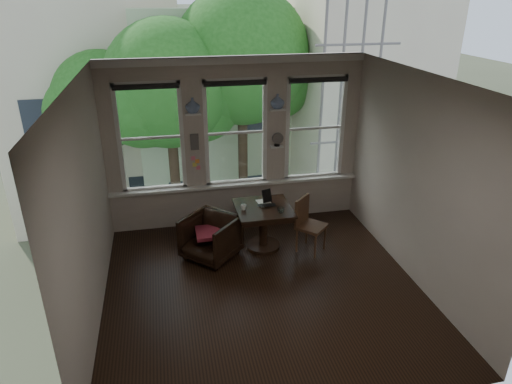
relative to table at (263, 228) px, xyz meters
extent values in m
plane|color=black|center=(-0.26, -1.13, -0.38)|extent=(4.50, 4.50, 0.00)
plane|color=silver|center=(-0.26, -1.13, 2.62)|extent=(4.50, 4.50, 0.00)
plane|color=beige|center=(-0.26, 1.12, 1.12)|extent=(4.50, 0.00, 4.50)
plane|color=beige|center=(-0.26, -3.38, 1.12)|extent=(4.50, 0.00, 4.50)
plane|color=beige|center=(-2.51, -1.13, 1.12)|extent=(0.00, 4.50, 4.50)
plane|color=beige|center=(1.99, -1.13, 1.12)|extent=(0.00, 4.50, 4.50)
cube|color=white|center=(-0.98, 1.02, 1.73)|extent=(0.26, 0.16, 0.03)
cube|color=white|center=(0.47, 1.02, 1.73)|extent=(0.26, 0.16, 0.03)
cube|color=#59544F|center=(-0.98, 1.05, 1.23)|extent=(0.14, 0.06, 0.28)
imported|color=silver|center=(-0.98, 1.02, 1.86)|extent=(0.24, 0.24, 0.25)
imported|color=silver|center=(0.47, 1.02, 1.86)|extent=(0.24, 0.24, 0.25)
imported|color=black|center=(-0.90, -0.12, -0.02)|extent=(1.10, 1.10, 0.72)
cube|color=maroon|center=(-0.90, -0.12, 0.08)|extent=(0.45, 0.45, 0.06)
imported|color=black|center=(0.05, -0.01, 0.39)|extent=(0.31, 0.22, 0.02)
imported|color=white|center=(-0.33, -0.03, 0.42)|extent=(0.11, 0.11, 0.09)
imported|color=white|center=(0.23, -0.25, 0.42)|extent=(0.14, 0.14, 0.09)
cube|color=black|center=(0.10, 0.19, 0.48)|extent=(0.18, 0.12, 0.22)
cube|color=silver|center=(0.05, 0.16, 0.38)|extent=(0.25, 0.32, 0.00)
camera|label=1|loc=(-1.49, -6.51, 3.61)|focal=32.00mm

